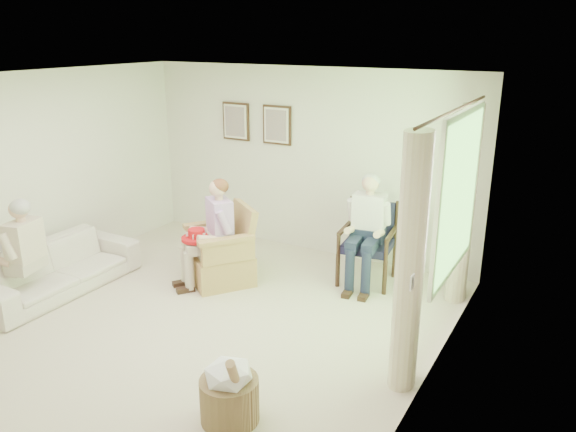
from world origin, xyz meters
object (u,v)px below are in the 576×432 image
object	(u,v)px
person_sofa	(19,248)
red_hat	(197,236)
sofa	(57,268)
wood_armchair	(370,239)
hatbox	(229,390)
person_dark	(366,223)
person_wicker	(214,227)
wicker_armchair	(222,257)

from	to	relation	value
person_sofa	red_hat	bearing A→B (deg)	120.96
sofa	red_hat	bearing A→B (deg)	-55.95
wood_armchair	red_hat	world-z (taller)	wood_armchair
wood_armchair	hatbox	distance (m)	3.16
person_dark	person_wicker	bearing A→B (deg)	-157.47
person_dark	red_hat	xyz separation A→B (m)	(-1.77, -1.08, -0.15)
wicker_armchair	sofa	distance (m)	1.99
wicker_armchair	sofa	world-z (taller)	wicker_armchair
person_sofa	red_hat	world-z (taller)	person_sofa
person_dark	person_sofa	xyz separation A→B (m)	(-3.18, -2.49, -0.10)
person_sofa	hatbox	bearing A→B (deg)	67.20
wicker_armchair	red_hat	xyz separation A→B (m)	(-0.15, -0.29, 0.35)
wood_armchair	person_wicker	distance (m)	1.96
wood_armchair	person_wicker	bearing A→B (deg)	-153.25
wicker_armchair	hatbox	world-z (taller)	wicker_armchair
red_hat	wicker_armchair	bearing A→B (deg)	61.91
hatbox	sofa	bearing A→B (deg)	163.52
red_hat	person_dark	bearing A→B (deg)	31.44
sofa	person_sofa	xyz separation A→B (m)	(0.00, -0.46, 0.42)
red_hat	person_wicker	bearing A→B (deg)	45.76
hatbox	wicker_armchair	bearing A→B (deg)	127.16
person_sofa	person_dark	bearing A→B (deg)	114.05
person_wicker	hatbox	xyz separation A→B (m)	(1.66, -2.06, -0.49)
wicker_armchair	person_wicker	distance (m)	0.47
sofa	hatbox	bearing A→B (deg)	-106.48
wood_armchair	person_wicker	world-z (taller)	person_wicker
wood_armchair	red_hat	bearing A→B (deg)	-152.06
wood_armchair	red_hat	distance (m)	2.17
wood_armchair	sofa	bearing A→B (deg)	-152.55
hatbox	red_hat	bearing A→B (deg)	133.63
person_dark	red_hat	world-z (taller)	person_dark
wood_armchair	sofa	xyz separation A→B (m)	(-3.18, -2.20, -0.25)
person_wicker	hatbox	bearing A→B (deg)	-14.88
person_wicker	person_dark	bearing A→B (deg)	66.01
person_wicker	person_sofa	distance (m)	2.21
sofa	person_wicker	xyz separation A→B (m)	(1.56, 1.11, 0.47)
wicker_armchair	wood_armchair	bearing A→B (deg)	66.93
wicker_armchair	red_hat	distance (m)	0.48
wicker_armchair	person_wicker	size ratio (longest dim) A/B	0.74
wood_armchair	person_sofa	xyz separation A→B (m)	(-3.18, -2.65, 0.17)
wood_armchair	red_hat	size ratio (longest dim) A/B	2.66
wood_armchair	red_hat	xyz separation A→B (m)	(-1.77, -1.25, 0.12)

